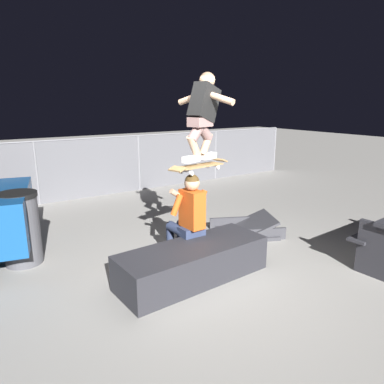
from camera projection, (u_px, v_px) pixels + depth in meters
ground_plane at (212, 274)px, 4.61m from camera, size 40.00×40.00×0.00m
ledge_box_main at (193, 262)px, 4.45m from camera, size 1.98×0.80×0.44m
person_sitting_on_ledge at (187, 215)px, 4.76m from camera, size 0.59×0.76×1.28m
skateboard at (200, 166)px, 4.69m from camera, size 1.04×0.48×0.13m
skater_airborne at (203, 113)px, 4.56m from camera, size 0.64×0.87×1.12m
kicker_ramp at (246, 230)px, 6.01m from camera, size 1.17×1.10×0.41m
trash_bin at (21, 228)px, 4.82m from camera, size 0.52×0.52×1.01m
fence_back at (92, 166)px, 8.21m from camera, size 12.05×0.05×1.39m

